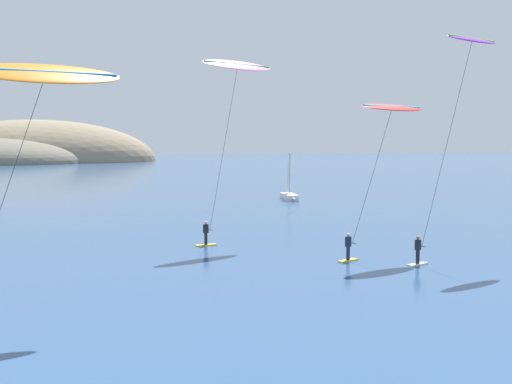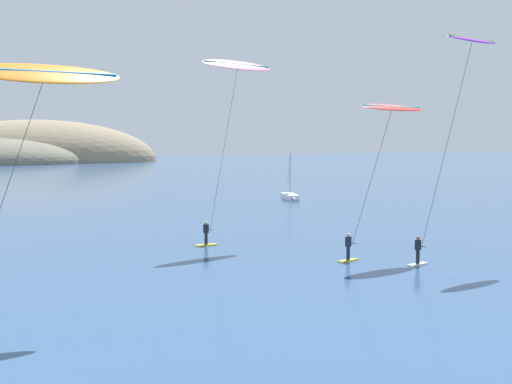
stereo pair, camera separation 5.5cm
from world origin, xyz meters
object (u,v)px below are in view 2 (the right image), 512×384
Objects in this scene: kitesurfer_pink at (236,76)px; kitesurfer_red at (389,117)px; kitesurfer_purple at (467,62)px; sailboat_near at (290,195)px; kitesurfer_orange at (40,87)px.

kitesurfer_pink reaches higher than kitesurfer_red.
kitesurfer_purple is 5.62m from kitesurfer_red.
kitesurfer_orange is (-28.70, -44.75, 8.75)m from sailboat_near.
kitesurfer_red is at bearing 20.89° from kitesurfer_orange.
kitesurfer_pink is 20.95m from kitesurfer_orange.
sailboat_near is 0.44× the size of kitesurfer_purple.
kitesurfer_orange is 0.77× the size of kitesurfer_purple.
kitesurfer_pink is (-15.56, -28.61, 11.13)m from sailboat_near.
kitesurfer_pink is at bearing 50.85° from kitesurfer_orange.
kitesurfer_orange reaches higher than sailboat_near.
sailboat_near is at bearing 83.97° from kitesurfer_purple.
sailboat_near is 34.42m from kitesurfer_pink.
sailboat_near is at bearing 61.46° from kitesurfer_pink.
sailboat_near is 0.46× the size of kitesurfer_pink.
kitesurfer_orange is at bearing -166.96° from kitesurfer_purple.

